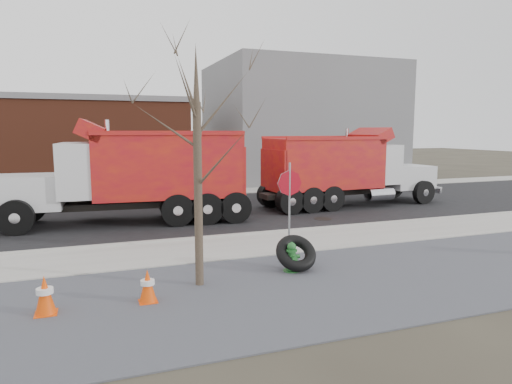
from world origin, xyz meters
name	(u,v)px	position (x,y,z in m)	size (l,w,h in m)	color
ground	(285,246)	(0.00, 0.00, 0.00)	(120.00, 120.00, 0.00)	#383328
gravel_verge	(347,281)	(0.00, -3.50, 0.01)	(60.00, 5.00, 0.03)	slate
sidewalk	(282,243)	(0.00, 0.25, 0.03)	(60.00, 2.50, 0.06)	#9E9B93
curb	(266,233)	(0.00, 1.55, 0.06)	(60.00, 0.15, 0.11)	#9E9B93
road	(226,211)	(0.00, 6.30, 0.01)	(60.00, 9.40, 0.02)	black
far_sidewalk	(196,193)	(0.00, 12.00, 0.03)	(60.00, 2.00, 0.06)	#9E9B93
building_grey	(300,122)	(9.00, 18.00, 4.00)	(12.00, 10.00, 8.00)	slate
building_brick	(1,144)	(-10.00, 17.00, 2.65)	(20.20, 8.20, 5.30)	brown
bare_tree	(197,136)	(-3.20, -2.60, 3.30)	(3.20, 3.20, 5.20)	#382D23
fire_hydrant	(292,258)	(-0.89, -2.42, 0.34)	(0.41, 0.40, 0.75)	#296C2B
truck_tire	(296,253)	(-0.74, -2.35, 0.45)	(1.04, 0.95, 0.90)	black
stop_sign	(289,192)	(-0.37, -1.10, 1.76)	(0.69, 0.05, 2.56)	gray
traffic_cone_near	(148,286)	(-4.40, -3.25, 0.35)	(0.36, 0.36, 0.69)	#F04707
traffic_cone_far	(45,295)	(-6.25, -3.22, 0.38)	(0.40, 0.40, 0.76)	#F04707
dump_truck_red_a	(344,167)	(5.39, 5.70, 1.77)	(8.65, 2.81, 3.48)	black
dump_truck_red_b	(136,172)	(-3.80, 5.01, 1.90)	(8.99, 3.18, 3.74)	black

